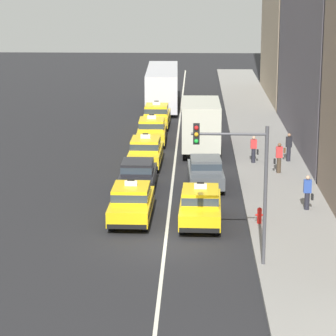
{
  "coord_description": "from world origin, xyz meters",
  "views": [
    {
      "loc": [
        1.22,
        -31.41,
        11.03
      ],
      "look_at": [
        -0.17,
        8.07,
        1.3
      ],
      "focal_mm": 85.71,
      "sensor_mm": 36.0,
      "label": 1
    }
  ],
  "objects_px": {
    "taxi_right_nearest": "(200,205)",
    "pedestrian_mid_block": "(254,149)",
    "taxi_left_nearest": "(131,202)",
    "pedestrian_near_crosswalk": "(308,192)",
    "taxi_left_fourth": "(152,130)",
    "sedan_right_second": "(206,171)",
    "pedestrian_by_storefront": "(279,158)",
    "traffic_light_pole": "(240,170)",
    "pedestrian_trailing": "(289,147)",
    "taxi_left_third": "(146,151)",
    "taxi_left_fifth": "(157,115)",
    "bus_left_sixth": "(162,85)",
    "sedan_left_second": "(138,175)",
    "box_truck_right_third": "(201,124)",
    "fire_hydrant": "(259,215)"
  },
  "relations": [
    {
      "from": "pedestrian_near_crosswalk",
      "to": "pedestrian_by_storefront",
      "type": "bearing_deg",
      "value": 95.24
    },
    {
      "from": "pedestrian_by_storefront",
      "to": "pedestrian_mid_block",
      "type": "bearing_deg",
      "value": 117.02
    },
    {
      "from": "taxi_left_third",
      "to": "pedestrian_trailing",
      "type": "xyz_separation_m",
      "value": [
        8.35,
        0.92,
        0.1
      ]
    },
    {
      "from": "box_truck_right_third",
      "to": "taxi_right_nearest",
      "type": "bearing_deg",
      "value": -90.25
    },
    {
      "from": "taxi_left_fourth",
      "to": "box_truck_right_third",
      "type": "xyz_separation_m",
      "value": [
        3.18,
        -2.29,
        0.9
      ]
    },
    {
      "from": "taxi_right_nearest",
      "to": "pedestrian_near_crosswalk",
      "type": "bearing_deg",
      "value": 21.06
    },
    {
      "from": "pedestrian_by_storefront",
      "to": "pedestrian_trailing",
      "type": "relative_size",
      "value": 1.01
    },
    {
      "from": "pedestrian_by_storefront",
      "to": "traffic_light_pole",
      "type": "xyz_separation_m",
      "value": [
        -2.95,
        -14.31,
        2.83
      ]
    },
    {
      "from": "taxi_left_nearest",
      "to": "pedestrian_trailing",
      "type": "distance_m",
      "value": 14.13
    },
    {
      "from": "sedan_left_second",
      "to": "bus_left_sixth",
      "type": "distance_m",
      "value": 26.19
    },
    {
      "from": "sedan_left_second",
      "to": "taxi_left_fourth",
      "type": "bearing_deg",
      "value": 89.54
    },
    {
      "from": "taxi_left_third",
      "to": "traffic_light_pole",
      "type": "height_order",
      "value": "traffic_light_pole"
    },
    {
      "from": "taxi_left_third",
      "to": "sedan_right_second",
      "type": "distance_m",
      "value": 5.63
    },
    {
      "from": "taxi_left_third",
      "to": "traffic_light_pole",
      "type": "xyz_separation_m",
      "value": [
        4.55,
        -16.24,
        2.94
      ]
    },
    {
      "from": "taxi_left_fourth",
      "to": "sedan_right_second",
      "type": "bearing_deg",
      "value": -72.38
    },
    {
      "from": "bus_left_sixth",
      "to": "pedestrian_near_crosswalk",
      "type": "relative_size",
      "value": 6.84
    },
    {
      "from": "taxi_left_nearest",
      "to": "pedestrian_near_crosswalk",
      "type": "bearing_deg",
      "value": 10.79
    },
    {
      "from": "pedestrian_near_crosswalk",
      "to": "pedestrian_by_storefront",
      "type": "xyz_separation_m",
      "value": [
        -0.64,
        7.02,
        0.02
      ]
    },
    {
      "from": "traffic_light_pole",
      "to": "taxi_left_fifth",
      "type": "bearing_deg",
      "value": 99.08
    },
    {
      "from": "taxi_left_fifth",
      "to": "pedestrian_mid_block",
      "type": "distance_m",
      "value": 13.02
    },
    {
      "from": "pedestrian_by_storefront",
      "to": "taxi_left_fourth",
      "type": "bearing_deg",
      "value": 132.44
    },
    {
      "from": "sedan_right_second",
      "to": "box_truck_right_third",
      "type": "bearing_deg",
      "value": 91.57
    },
    {
      "from": "taxi_left_nearest",
      "to": "sedan_right_second",
      "type": "bearing_deg",
      "value": 60.42
    },
    {
      "from": "taxi_left_fifth",
      "to": "pedestrian_by_storefront",
      "type": "height_order",
      "value": "taxi_left_fifth"
    },
    {
      "from": "taxi_left_third",
      "to": "box_truck_right_third",
      "type": "relative_size",
      "value": 0.66
    },
    {
      "from": "taxi_left_fourth",
      "to": "pedestrian_by_storefront",
      "type": "distance_m",
      "value": 11.09
    },
    {
      "from": "sedan_left_second",
      "to": "pedestrian_mid_block",
      "type": "relative_size",
      "value": 2.73
    },
    {
      "from": "taxi_left_fifth",
      "to": "fire_hydrant",
      "type": "xyz_separation_m",
      "value": [
        5.69,
        -23.04,
        -0.33
      ]
    },
    {
      "from": "taxi_left_nearest",
      "to": "box_truck_right_third",
      "type": "relative_size",
      "value": 0.66
    },
    {
      "from": "taxi_left_fifth",
      "to": "traffic_light_pole",
      "type": "relative_size",
      "value": 0.82
    },
    {
      "from": "taxi_left_fourth",
      "to": "pedestrian_trailing",
      "type": "xyz_separation_m",
      "value": [
        8.33,
        -5.34,
        0.1
      ]
    },
    {
      "from": "taxi_left_nearest",
      "to": "bus_left_sixth",
      "type": "height_order",
      "value": "bus_left_sixth"
    },
    {
      "from": "pedestrian_near_crosswalk",
      "to": "traffic_light_pole",
      "type": "xyz_separation_m",
      "value": [
        -3.59,
        -7.3,
        2.85
      ]
    },
    {
      "from": "pedestrian_near_crosswalk",
      "to": "taxi_left_nearest",
      "type": "bearing_deg",
      "value": -169.21
    },
    {
      "from": "sedan_right_second",
      "to": "pedestrian_mid_block",
      "type": "relative_size",
      "value": 2.77
    },
    {
      "from": "pedestrian_trailing",
      "to": "traffic_light_pole",
      "type": "height_order",
      "value": "traffic_light_pole"
    },
    {
      "from": "taxi_right_nearest",
      "to": "pedestrian_mid_block",
      "type": "distance_m",
      "value": 11.77
    },
    {
      "from": "taxi_left_fourth",
      "to": "bus_left_sixth",
      "type": "relative_size",
      "value": 0.41
    },
    {
      "from": "sedan_right_second",
      "to": "taxi_left_nearest",
      "type": "bearing_deg",
      "value": -119.58
    },
    {
      "from": "pedestrian_mid_block",
      "to": "pedestrian_by_storefront",
      "type": "bearing_deg",
      "value": -62.98
    },
    {
      "from": "pedestrian_by_storefront",
      "to": "fire_hydrant",
      "type": "distance_m",
      "value": 9.4
    },
    {
      "from": "taxi_left_nearest",
      "to": "taxi_right_nearest",
      "type": "relative_size",
      "value": 1.0
    },
    {
      "from": "taxi_left_fourth",
      "to": "box_truck_right_third",
      "type": "height_order",
      "value": "box_truck_right_third"
    },
    {
      "from": "taxi_left_fourth",
      "to": "pedestrian_trailing",
      "type": "height_order",
      "value": "taxi_left_fourth"
    },
    {
      "from": "taxi_left_fourth",
      "to": "pedestrian_mid_block",
      "type": "xyz_separation_m",
      "value": [
        6.27,
        -5.8,
        0.06
      ]
    },
    {
      "from": "taxi_left_fourth",
      "to": "fire_hydrant",
      "type": "xyz_separation_m",
      "value": [
        5.73,
        -17.41,
        -0.33
      ]
    },
    {
      "from": "taxi_left_fifth",
      "to": "pedestrian_trailing",
      "type": "bearing_deg",
      "value": -52.93
    },
    {
      "from": "taxi_right_nearest",
      "to": "pedestrian_mid_block",
      "type": "relative_size",
      "value": 2.91
    },
    {
      "from": "taxi_left_third",
      "to": "pedestrian_mid_block",
      "type": "bearing_deg",
      "value": 4.2
    },
    {
      "from": "pedestrian_near_crosswalk",
      "to": "traffic_light_pole",
      "type": "relative_size",
      "value": 0.29
    }
  ]
}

